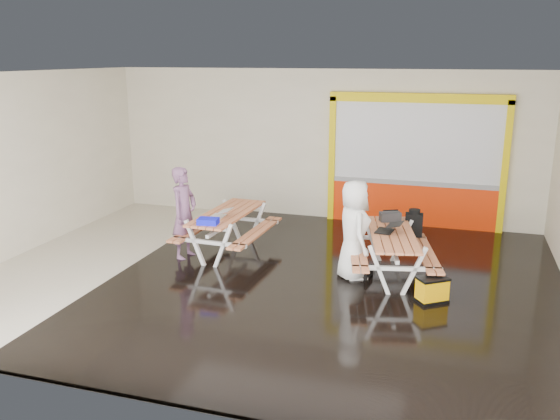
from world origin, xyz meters
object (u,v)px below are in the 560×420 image
(toolbox, at_px, (390,217))
(blue_pouch, at_px, (208,221))
(picnic_table_right, at_px, (392,244))
(fluke_bag, at_px, (432,290))
(backpack, at_px, (414,224))
(picnic_table_left, at_px, (228,222))
(dark_case, at_px, (357,270))
(person_right, at_px, (354,231))
(person_left, at_px, (184,213))
(laptop_right, at_px, (388,229))
(laptop_left, at_px, (220,214))

(toolbox, bearing_deg, blue_pouch, -158.18)
(picnic_table_right, relative_size, fluke_bag, 4.24)
(toolbox, relative_size, backpack, 0.78)
(picnic_table_left, height_order, blue_pouch, blue_pouch)
(blue_pouch, relative_size, dark_case, 0.77)
(fluke_bag, bearing_deg, picnic_table_left, 162.27)
(blue_pouch, xyz_separation_m, backpack, (3.50, 1.47, -0.16))
(person_right, xyz_separation_m, blue_pouch, (-2.58, -0.31, 0.03))
(blue_pouch, distance_m, backpack, 3.80)
(person_right, height_order, dark_case, person_right)
(dark_case, height_order, fluke_bag, fluke_bag)
(toolbox, height_order, fluke_bag, toolbox)
(person_left, bearing_deg, picnic_table_left, -49.17)
(person_right, bearing_deg, backpack, -64.52)
(dark_case, bearing_deg, picnic_table_right, 13.20)
(picnic_table_right, bearing_deg, laptop_right, 161.83)
(person_right, relative_size, laptop_right, 3.70)
(blue_pouch, relative_size, fluke_bag, 0.65)
(picnic_table_left, relative_size, person_left, 1.26)
(person_right, distance_m, fluke_bag, 1.67)
(blue_pouch, height_order, toolbox, toolbox)
(picnic_table_left, distance_m, blue_pouch, 0.90)
(toolbox, distance_m, dark_case, 1.24)
(dark_case, bearing_deg, toolbox, 63.03)
(person_left, distance_m, dark_case, 3.41)
(person_left, bearing_deg, person_right, -84.70)
(dark_case, bearing_deg, fluke_bag, -30.68)
(person_left, bearing_deg, laptop_left, -74.73)
(laptop_left, height_order, laptop_right, laptop_left)
(picnic_table_right, height_order, laptop_left, laptop_left)
(toolbox, xyz_separation_m, backpack, (0.42, 0.23, -0.17))
(laptop_left, bearing_deg, laptop_right, 0.66)
(person_left, height_order, fluke_bag, person_left)
(person_left, height_order, person_right, person_left)
(picnic_table_left, xyz_separation_m, person_left, (-0.69, -0.46, 0.25))
(backpack, xyz_separation_m, dark_case, (-0.85, -1.09, -0.62))
(picnic_table_left, height_order, toolbox, toolbox)
(picnic_table_left, distance_m, picnic_table_right, 3.21)
(picnic_table_left, height_order, person_left, person_left)
(picnic_table_right, bearing_deg, picnic_table_left, 173.73)
(picnic_table_left, bearing_deg, person_left, -146.06)
(laptop_left, relative_size, laptop_right, 0.82)
(laptop_right, bearing_deg, backpack, 68.48)
(person_right, distance_m, dark_case, 0.75)
(picnic_table_left, bearing_deg, picnic_table_right, -6.27)
(blue_pouch, bearing_deg, laptop_right, 9.72)
(blue_pouch, bearing_deg, person_left, 149.32)
(picnic_table_left, relative_size, person_right, 1.27)
(picnic_table_left, distance_m, person_left, 0.87)
(laptop_left, relative_size, fluke_bag, 0.70)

